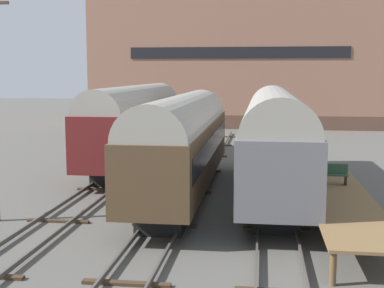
# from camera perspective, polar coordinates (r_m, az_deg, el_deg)

# --- Properties ---
(ground_plane) EXTENTS (200.00, 200.00, 0.00)m
(ground_plane) POSITION_cam_1_polar(r_m,az_deg,el_deg) (24.37, -1.68, -6.80)
(ground_plane) COLOR #56544F
(track_left) EXTENTS (2.60, 60.00, 0.26)m
(track_left) POSITION_cam_1_polar(r_m,az_deg,el_deg) (25.40, -11.60, -6.03)
(track_left) COLOR #4C4742
(track_left) RESTS_ON ground
(track_middle) EXTENTS (2.60, 60.00, 0.26)m
(track_middle) POSITION_cam_1_polar(r_m,az_deg,el_deg) (24.34, -1.68, -6.47)
(track_middle) COLOR #4C4742
(track_middle) RESTS_ON ground
(track_right) EXTENTS (2.60, 60.00, 0.26)m
(track_right) POSITION_cam_1_polar(r_m,az_deg,el_deg) (24.05, 8.82, -6.73)
(track_right) COLOR #4C4742
(track_right) RESTS_ON ground
(train_car_grey) EXTENTS (3.10, 18.34, 5.25)m
(train_car_grey) POSITION_cam_1_polar(r_m,az_deg,el_deg) (26.98, 8.79, 0.96)
(train_car_grey) COLOR black
(train_car_grey) RESTS_ON ground
(train_car_brown) EXTENTS (2.93, 16.28, 5.03)m
(train_car_brown) POSITION_cam_1_polar(r_m,az_deg,el_deg) (25.80, -0.98, 0.47)
(train_car_brown) COLOR black
(train_car_brown) RESTS_ON ground
(train_car_maroon) EXTENTS (2.88, 17.64, 5.27)m
(train_car_maroon) POSITION_cam_1_polar(r_m,az_deg,el_deg) (35.04, -6.04, 2.57)
(train_car_maroon) COLOR black
(train_car_maroon) RESTS_ON ground
(station_platform) EXTENTS (2.52, 14.24, 1.08)m
(station_platform) POSITION_cam_1_polar(r_m,az_deg,el_deg) (22.83, 15.44, -5.48)
(station_platform) COLOR brown
(station_platform) RESTS_ON ground
(bench) EXTENTS (1.40, 0.40, 0.91)m
(bench) POSITION_cam_1_polar(r_m,az_deg,el_deg) (24.86, 14.70, -3.05)
(bench) COLOR #2D4C33
(bench) RESTS_ON station_platform
(person_worker) EXTENTS (0.32, 0.32, 1.65)m
(person_worker) POSITION_cam_1_polar(r_m,az_deg,el_deg) (22.74, -6.87, -5.34)
(person_worker) COLOR #282833
(person_worker) RESTS_ON ground
(warehouse_building) EXTENTS (33.40, 12.46, 14.94)m
(warehouse_building) POSITION_cam_1_polar(r_m,az_deg,el_deg) (64.09, 5.17, 8.82)
(warehouse_building) COLOR brown
(warehouse_building) RESTS_ON ground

